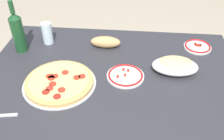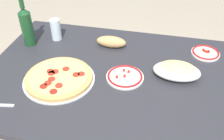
# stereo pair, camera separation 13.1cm
# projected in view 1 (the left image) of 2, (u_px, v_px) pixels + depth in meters

# --- Properties ---
(dining_table) EXTENTS (1.34, 0.95, 0.74)m
(dining_table) POSITION_uv_depth(u_px,v_px,m) (112.00, 91.00, 1.40)
(dining_table) COLOR #2D2D33
(dining_table) RESTS_ON ground
(pepperoni_pizza) EXTENTS (0.36, 0.36, 0.03)m
(pepperoni_pizza) POSITION_uv_depth(u_px,v_px,m) (59.00, 82.00, 1.26)
(pepperoni_pizza) COLOR #B7B7BC
(pepperoni_pizza) RESTS_ON dining_table
(baked_pasta_dish) EXTENTS (0.24, 0.15, 0.08)m
(baked_pasta_dish) POSITION_uv_depth(u_px,v_px,m) (175.00, 65.00, 1.32)
(baked_pasta_dish) COLOR white
(baked_pasta_dish) RESTS_ON dining_table
(wine_bottle) EXTENTS (0.07, 0.07, 0.30)m
(wine_bottle) POSITION_uv_depth(u_px,v_px,m) (18.00, 32.00, 1.44)
(wine_bottle) COLOR #194723
(wine_bottle) RESTS_ON dining_table
(water_glass) EXTENTS (0.06, 0.06, 0.13)m
(water_glass) POSITION_uv_depth(u_px,v_px,m) (47.00, 33.00, 1.54)
(water_glass) COLOR silver
(water_glass) RESTS_ON dining_table
(side_plate_near) EXTENTS (0.16, 0.16, 0.02)m
(side_plate_near) POSITION_uv_depth(u_px,v_px,m) (198.00, 47.00, 1.53)
(side_plate_near) COLOR white
(side_plate_near) RESTS_ON dining_table
(side_plate_far) EXTENTS (0.19, 0.19, 0.02)m
(side_plate_far) POSITION_uv_depth(u_px,v_px,m) (125.00, 75.00, 1.31)
(side_plate_far) COLOR white
(side_plate_far) RESTS_ON dining_table
(bread_loaf) EXTENTS (0.18, 0.08, 0.07)m
(bread_loaf) POSITION_uv_depth(u_px,v_px,m) (106.00, 42.00, 1.52)
(bread_loaf) COLOR tan
(bread_loaf) RESTS_ON dining_table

